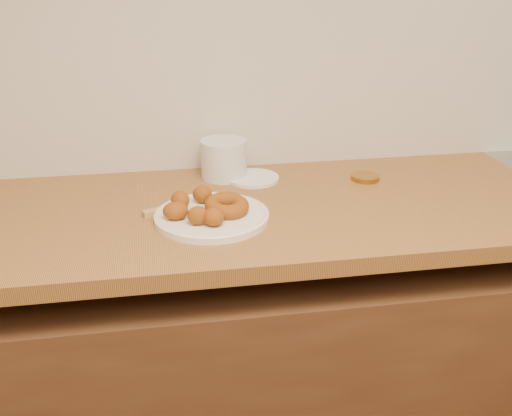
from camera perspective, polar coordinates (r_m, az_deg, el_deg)
The scene contains 10 objects.
base_cabinet at distance 1.78m, azimuth 8.51°, elevation -14.46°, with size 3.60×0.60×0.77m, color brown.
butcher_block at distance 1.46m, azimuth -15.30°, elevation -1.40°, with size 2.30×0.62×0.04m, color olive.
backsplash at distance 1.72m, azimuth 7.07°, elevation 14.09°, with size 3.60×0.02×0.60m, color #BBB7A7.
donut_plate at distance 1.38m, azimuth -4.23°, elevation -0.81°, with size 0.26×0.26×0.02m, color white.
ring_donut at distance 1.37m, azimuth -2.82°, elevation 0.23°, with size 0.10×0.10×0.04m, color #8C4913.
fried_dough_chunks at distance 1.36m, azimuth -6.08°, elevation 0.08°, with size 0.14×0.20×0.04m.
plastic_tub at distance 1.63m, azimuth -3.09°, elevation 4.70°, with size 0.12×0.12×0.10m, color silver.
tub_lid at distance 1.62m, azimuth -0.29°, elevation 2.86°, with size 0.14×0.14×0.01m, color silver.
brass_jar_lid at distance 1.65m, azimuth 10.36°, elevation 2.89°, with size 0.08×0.08×0.01m, color #A87624.
wooden_utensil at distance 1.44m, azimuth -7.60°, elevation 0.07°, with size 0.17×0.02×0.01m, color #A5884F.
Camera 1 is at (-0.49, 0.36, 1.47)m, focal length 42.00 mm.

